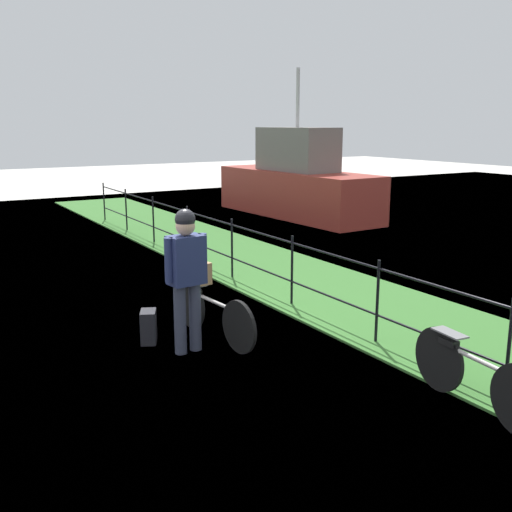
{
  "coord_description": "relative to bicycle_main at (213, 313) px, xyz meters",
  "views": [
    {
      "loc": [
        6.87,
        -2.49,
        2.61
      ],
      "look_at": [
        0.33,
        1.46,
        0.9
      ],
      "focal_mm": 41.71,
      "sensor_mm": 36.0,
      "label": 1
    }
  ],
  "objects": [
    {
      "name": "mooring_bollard",
      "position": [
        -2.66,
        1.12,
        -0.14
      ],
      "size": [
        0.2,
        0.2,
        0.39
      ],
      "primitive_type": "cylinder",
      "color": "#38383D",
      "rests_on": "ground"
    },
    {
      "name": "wooden_crate",
      "position": [
        -0.4,
        -0.04,
        0.43
      ],
      "size": [
        0.41,
        0.32,
        0.28
      ],
      "primitive_type": "cube",
      "rotation": [
        0.0,
        0.0,
        0.1
      ],
      "color": "#A87F51",
      "rests_on": "bicycle_main"
    },
    {
      "name": "cyclist_person",
      "position": [
        0.22,
        -0.43,
        0.67
      ],
      "size": [
        0.3,
        0.54,
        1.68
      ],
      "color": "#383D51",
      "rests_on": "ground"
    },
    {
      "name": "moored_boat_near",
      "position": [
        -7.71,
        6.62,
        0.59
      ],
      "size": [
        5.74,
        1.9,
        4.09
      ],
      "color": "#9E3328",
      "rests_on": "ground"
    },
    {
      "name": "ground_plane",
      "position": [
        -0.64,
        -0.65,
        -0.34
      ],
      "size": [
        60.0,
        60.0,
        0.0
      ],
      "primitive_type": "plane",
      "color": "beige"
    },
    {
      "name": "iron_fence",
      "position": [
        -0.64,
        1.62,
        0.27
      ],
      "size": [
        18.04,
        0.04,
        1.04
      ],
      "color": "black",
      "rests_on": "ground"
    },
    {
      "name": "backpack_on_paving",
      "position": [
        -0.3,
        -0.72,
        -0.14
      ],
      "size": [
        0.33,
        0.28,
        0.4
      ],
      "primitive_type": "cube",
      "rotation": [
        0.0,
        0.0,
        2.7
      ],
      "color": "black",
      "rests_on": "ground"
    },
    {
      "name": "bicycle_main",
      "position": [
        0.0,
        0.0,
        0.0
      ],
      "size": [
        1.72,
        0.25,
        0.63
      ],
      "color": "black",
      "rests_on": "ground"
    },
    {
      "name": "terrier_dog",
      "position": [
        -0.38,
        -0.04,
        0.65
      ],
      "size": [
        0.32,
        0.17,
        0.18
      ],
      "color": "silver",
      "rests_on": "wooden_crate"
    },
    {
      "name": "bicycle_parked",
      "position": [
        2.92,
        1.22,
        0.01
      ],
      "size": [
        1.65,
        0.25,
        0.65
      ],
      "color": "black",
      "rests_on": "ground"
    },
    {
      "name": "grass_strip",
      "position": [
        -0.64,
        2.5,
        -0.32
      ],
      "size": [
        27.0,
        2.4,
        0.03
      ],
      "primitive_type": "cube",
      "color": "#38702D",
      "rests_on": "ground"
    }
  ]
}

